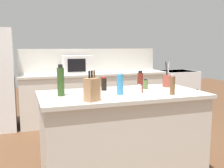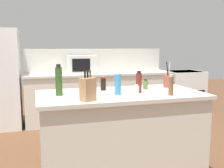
% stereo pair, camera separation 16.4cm
% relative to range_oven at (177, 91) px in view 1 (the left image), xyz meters
% --- Properties ---
extents(back_counter_run, '(2.86, 0.66, 0.94)m').
position_rel_range_oven_xyz_m(back_counter_run, '(-1.85, 0.00, 0.00)').
color(back_counter_run, beige).
rests_on(back_counter_run, ground_plane).
extents(wall_backsplash, '(2.82, 0.03, 0.46)m').
position_rel_range_oven_xyz_m(wall_backsplash, '(-1.85, 0.32, 0.70)').
color(wall_backsplash, beige).
rests_on(wall_backsplash, back_counter_run).
extents(kitchen_island, '(1.82, 0.91, 0.94)m').
position_rel_range_oven_xyz_m(kitchen_island, '(-2.15, -2.20, 0.00)').
color(kitchen_island, beige).
rests_on(kitchen_island, ground_plane).
extents(range_oven, '(0.76, 0.65, 0.92)m').
position_rel_range_oven_xyz_m(range_oven, '(0.00, 0.00, 0.00)').
color(range_oven, white).
rests_on(range_oven, ground_plane).
extents(microwave, '(0.53, 0.39, 0.34)m').
position_rel_range_oven_xyz_m(microwave, '(-2.20, 0.00, 0.64)').
color(microwave, white).
rests_on(microwave, back_counter_run).
extents(knife_block, '(0.16, 0.15, 0.29)m').
position_rel_range_oven_xyz_m(knife_block, '(-2.59, -2.52, 0.59)').
color(knife_block, '#A87C54').
rests_on(knife_block, kitchen_island).
extents(utensil_crock, '(0.12, 0.12, 0.32)m').
position_rel_range_oven_xyz_m(utensil_crock, '(-1.45, -1.99, 0.56)').
color(utensil_crock, brown).
rests_on(utensil_crock, kitchen_island).
extents(pepper_grinder, '(0.05, 0.05, 0.22)m').
position_rel_range_oven_xyz_m(pepper_grinder, '(-1.69, -2.48, 0.58)').
color(pepper_grinder, brown).
rests_on(pepper_grinder, kitchen_island).
extents(salt_shaker, '(0.05, 0.05, 0.13)m').
position_rel_range_oven_xyz_m(salt_shaker, '(-2.08, -2.48, 0.53)').
color(salt_shaker, silver).
rests_on(salt_shaker, kitchen_island).
extents(spice_jar_oregano, '(0.06, 0.06, 0.12)m').
position_rel_range_oven_xyz_m(spice_jar_oregano, '(-1.79, -2.05, 0.53)').
color(spice_jar_oregano, '#567038').
rests_on(spice_jar_oregano, kitchen_island).
extents(dish_soap_bottle, '(0.07, 0.07, 0.25)m').
position_rel_range_oven_xyz_m(dish_soap_bottle, '(-2.21, -2.29, 0.59)').
color(dish_soap_bottle, '#3384BC').
rests_on(dish_soap_bottle, kitchen_island).
extents(vinegar_bottle, '(0.06, 0.06, 0.24)m').
position_rel_range_oven_xyz_m(vinegar_bottle, '(-1.96, -2.24, 0.59)').
color(vinegar_bottle, maroon).
rests_on(vinegar_bottle, kitchen_island).
extents(soy_sauce_bottle, '(0.06, 0.06, 0.16)m').
position_rel_range_oven_xyz_m(soy_sauce_bottle, '(-2.30, -1.98, 0.55)').
color(soy_sauce_bottle, black).
rests_on(soy_sauce_bottle, kitchen_island).
extents(honey_jar, '(0.08, 0.08, 0.15)m').
position_rel_range_oven_xyz_m(honey_jar, '(-2.55, -2.24, 0.54)').
color(honey_jar, gold).
rests_on(honey_jar, kitchen_island).
extents(olive_oil_bottle, '(0.07, 0.07, 0.33)m').
position_rel_range_oven_xyz_m(olive_oil_bottle, '(-2.82, -2.16, 0.63)').
color(olive_oil_bottle, '#2D4C1E').
rests_on(olive_oil_bottle, kitchen_island).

